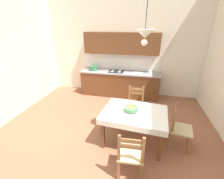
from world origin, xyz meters
name	(u,v)px	position (x,y,z in m)	size (l,w,h in m)	color
ground_plane	(102,141)	(0.00, 0.00, -0.05)	(5.96, 6.16, 0.10)	#935B42
wall_back	(123,34)	(0.00, 2.84, 2.14)	(5.96, 0.12, 4.28)	silver
kitchen_cabinetry	(120,73)	(-0.04, 2.51, 0.86)	(2.78, 0.63, 2.20)	brown
dining_table	(134,117)	(0.68, 0.13, 0.62)	(1.39, 1.07, 0.75)	brown
dining_chair_window_side	(179,128)	(1.61, 0.20, 0.44)	(0.49, 0.49, 0.93)	#D1BC89
dining_chair_camera_side	(130,154)	(0.70, -0.71, 0.44)	(0.45, 0.45, 0.93)	#D1BC89
dining_chair_kitchen_side	(135,105)	(0.65, 0.99, 0.44)	(0.43, 0.43, 0.93)	#D1BC89
fruit_bowl	(131,108)	(0.60, 0.15, 0.81)	(0.30, 0.30, 0.12)	#4C7F5B
pendant_lamp	(145,35)	(0.76, 0.17, 2.26)	(0.32, 0.32, 0.81)	black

